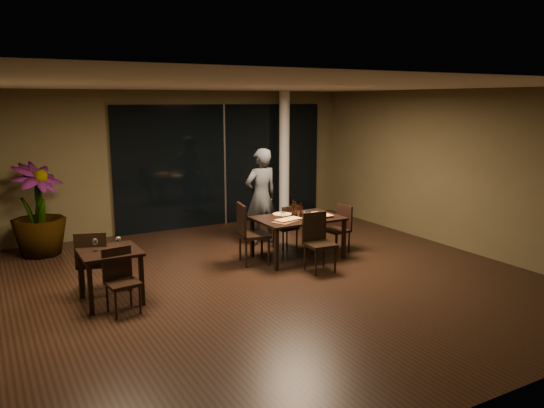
{
  "coord_description": "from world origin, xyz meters",
  "views": [
    {
      "loc": [
        -3.89,
        -6.97,
        2.8
      ],
      "look_at": [
        0.45,
        0.76,
        1.05
      ],
      "focal_mm": 35.0,
      "sensor_mm": 36.0,
      "label": 1
    }
  ],
  "objects_px": {
    "diner": "(261,197)",
    "chair_main_far": "(287,225)",
    "chair_main_left": "(249,230)",
    "chair_side_near": "(120,277)",
    "chair_main_near": "(318,239)",
    "bottle_b": "(301,210)",
    "main_table": "(298,221)",
    "chair_main_right": "(340,226)",
    "bottle_c": "(293,208)",
    "potted_plant": "(38,210)",
    "bottle_a": "(296,209)",
    "chair_side_far": "(93,259)",
    "side_table": "(110,259)"
  },
  "relations": [
    {
      "from": "diner",
      "to": "chair_main_far",
      "type": "bearing_deg",
      "value": 109.13
    },
    {
      "from": "chair_main_left",
      "to": "chair_side_near",
      "type": "distance_m",
      "value": 2.66
    },
    {
      "from": "chair_main_far",
      "to": "chair_main_left",
      "type": "distance_m",
      "value": 1.16
    },
    {
      "from": "chair_main_near",
      "to": "bottle_b",
      "type": "height_order",
      "value": "bottle_b"
    },
    {
      "from": "main_table",
      "to": "chair_main_right",
      "type": "xyz_separation_m",
      "value": [
        0.92,
        -0.01,
        -0.19
      ]
    },
    {
      "from": "chair_main_left",
      "to": "main_table",
      "type": "bearing_deg",
      "value": -86.91
    },
    {
      "from": "chair_main_left",
      "to": "bottle_b",
      "type": "height_order",
      "value": "chair_main_left"
    },
    {
      "from": "chair_main_near",
      "to": "bottle_c",
      "type": "distance_m",
      "value": 0.92
    },
    {
      "from": "main_table",
      "to": "chair_main_near",
      "type": "relative_size",
      "value": 1.56
    },
    {
      "from": "potted_plant",
      "to": "main_table",
      "type": "bearing_deg",
      "value": -31.62
    },
    {
      "from": "chair_side_near",
      "to": "chair_main_near",
      "type": "bearing_deg",
      "value": -3.55
    },
    {
      "from": "chair_main_far",
      "to": "main_table",
      "type": "bearing_deg",
      "value": 71.57
    },
    {
      "from": "potted_plant",
      "to": "bottle_a",
      "type": "height_order",
      "value": "potted_plant"
    },
    {
      "from": "main_table",
      "to": "potted_plant",
      "type": "height_order",
      "value": "potted_plant"
    },
    {
      "from": "chair_main_right",
      "to": "diner",
      "type": "height_order",
      "value": "diner"
    },
    {
      "from": "main_table",
      "to": "chair_side_near",
      "type": "xyz_separation_m",
      "value": [
        -3.36,
        -0.91,
        -0.19
      ]
    },
    {
      "from": "chair_side_far",
      "to": "chair_side_near",
      "type": "xyz_separation_m",
      "value": [
        0.2,
        -0.81,
        -0.05
      ]
    },
    {
      "from": "chair_main_right",
      "to": "potted_plant",
      "type": "bearing_deg",
      "value": -123.23
    },
    {
      "from": "chair_main_near",
      "to": "chair_side_far",
      "type": "xyz_separation_m",
      "value": [
        -3.48,
        0.64,
        -0.0
      ]
    },
    {
      "from": "bottle_c",
      "to": "side_table",
      "type": "bearing_deg",
      "value": -169.78
    },
    {
      "from": "side_table",
      "to": "bottle_c",
      "type": "distance_m",
      "value": 3.43
    },
    {
      "from": "bottle_a",
      "to": "bottle_c",
      "type": "relative_size",
      "value": 0.93
    },
    {
      "from": "diner",
      "to": "bottle_b",
      "type": "xyz_separation_m",
      "value": [
        0.18,
        -1.16,
        -0.07
      ]
    },
    {
      "from": "chair_main_far",
      "to": "chair_side_near",
      "type": "height_order",
      "value": "chair_side_near"
    },
    {
      "from": "chair_main_near",
      "to": "potted_plant",
      "type": "height_order",
      "value": "potted_plant"
    },
    {
      "from": "side_table",
      "to": "potted_plant",
      "type": "relative_size",
      "value": 0.47
    },
    {
      "from": "diner",
      "to": "bottle_c",
      "type": "distance_m",
      "value": 1.08
    },
    {
      "from": "chair_side_near",
      "to": "main_table",
      "type": "bearing_deg",
      "value": 8.53
    },
    {
      "from": "side_table",
      "to": "chair_main_right",
      "type": "distance_m",
      "value": 4.35
    },
    {
      "from": "chair_main_near",
      "to": "chair_side_near",
      "type": "relative_size",
      "value": 1.11
    },
    {
      "from": "chair_side_near",
      "to": "potted_plant",
      "type": "distance_m",
      "value": 3.45
    },
    {
      "from": "chair_main_left",
      "to": "bottle_a",
      "type": "relative_size",
      "value": 3.86
    },
    {
      "from": "chair_main_far",
      "to": "potted_plant",
      "type": "relative_size",
      "value": 0.5
    },
    {
      "from": "bottle_a",
      "to": "bottle_b",
      "type": "height_order",
      "value": "bottle_a"
    },
    {
      "from": "chair_main_far",
      "to": "potted_plant",
      "type": "height_order",
      "value": "potted_plant"
    },
    {
      "from": "chair_main_far",
      "to": "chair_side_near",
      "type": "distance_m",
      "value": 3.81
    },
    {
      "from": "chair_main_right",
      "to": "bottle_c",
      "type": "relative_size",
      "value": 2.93
    },
    {
      "from": "chair_main_left",
      "to": "chair_side_far",
      "type": "relative_size",
      "value": 1.11
    },
    {
      "from": "bottle_a",
      "to": "chair_main_left",
      "type": "bearing_deg",
      "value": 175.65
    },
    {
      "from": "chair_side_near",
      "to": "diner",
      "type": "distance_m",
      "value": 3.89
    },
    {
      "from": "main_table",
      "to": "chair_side_far",
      "type": "bearing_deg",
      "value": -178.44
    },
    {
      "from": "chair_main_near",
      "to": "potted_plant",
      "type": "distance_m",
      "value": 5.07
    },
    {
      "from": "chair_main_far",
      "to": "bottle_b",
      "type": "xyz_separation_m",
      "value": [
        -0.07,
        -0.58,
        0.4
      ]
    },
    {
      "from": "main_table",
      "to": "bottle_a",
      "type": "relative_size",
      "value": 5.45
    },
    {
      "from": "chair_main_right",
      "to": "bottle_b",
      "type": "distance_m",
      "value": 0.93
    },
    {
      "from": "chair_side_far",
      "to": "chair_side_near",
      "type": "bearing_deg",
      "value": 121.43
    },
    {
      "from": "chair_main_far",
      "to": "bottle_c",
      "type": "bearing_deg",
      "value": 65.34
    },
    {
      "from": "chair_main_far",
      "to": "bottle_b",
      "type": "distance_m",
      "value": 0.7
    },
    {
      "from": "main_table",
      "to": "bottle_b",
      "type": "distance_m",
      "value": 0.21
    },
    {
      "from": "chair_side_far",
      "to": "chair_side_near",
      "type": "height_order",
      "value": "chair_side_far"
    }
  ]
}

